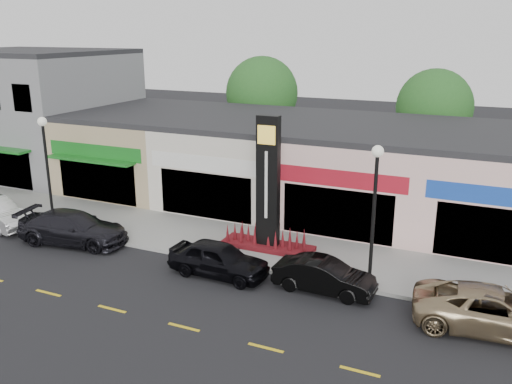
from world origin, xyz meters
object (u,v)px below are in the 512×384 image
car_dark_sedan (73,228)px  car_black_conv (324,276)px  pylon_sign (268,203)px  car_gold_suv (494,310)px  car_black_sedan (219,259)px  lamp_west_near (47,161)px  lamp_east_near (374,202)px

car_dark_sedan → car_black_conv: (12.14, 0.09, -0.12)m
pylon_sign → car_gold_suv: size_ratio=1.15×
car_black_sedan → lamp_west_near: bearing=83.5°
lamp_east_near → car_black_conv: size_ratio=1.41×
pylon_sign → car_gold_suv: pylon_sign is taller
car_black_sedan → car_black_conv: 4.35m
car_dark_sedan → pylon_sign: bearing=-80.4°
car_gold_suv → car_black_conv: bearing=81.3°
car_gold_suv → car_dark_sedan: bearing=83.8°
pylon_sign → car_black_sedan: bearing=-104.8°
car_gold_suv → lamp_west_near: bearing=80.7°
lamp_west_near → car_black_conv: bearing=-4.2°
pylon_sign → car_black_conv: bearing=-38.2°
pylon_sign → car_dark_sedan: (-8.64, -2.85, -1.52)m
lamp_west_near → pylon_sign: pylon_sign is taller
car_dark_sedan → lamp_west_near: bearing=55.4°
car_black_conv → car_gold_suv: size_ratio=0.74×
lamp_east_near → car_black_sedan: size_ratio=1.31×
car_dark_sedan → car_black_conv: 12.15m
lamp_west_near → car_black_conv: size_ratio=1.41×
pylon_sign → car_black_sedan: (-0.83, -3.13, -1.56)m
lamp_east_near → car_dark_sedan: size_ratio=1.05×
car_black_sedan → car_dark_sedan: bearing=89.4°
car_black_sedan → car_gold_suv: size_ratio=0.80×
car_black_sedan → car_black_conv: bearing=-83.4°
car_black_conv → car_black_sedan: bearing=96.6°
pylon_sign → car_gold_suv: 10.06m
lamp_west_near → car_dark_sedan: lamp_west_near is taller
lamp_east_near → car_black_sedan: lamp_east_near is taller
lamp_west_near → car_dark_sedan: size_ratio=1.05×
car_dark_sedan → car_black_conv: car_dark_sedan is taller
lamp_west_near → car_gold_suv: bearing=-3.9°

